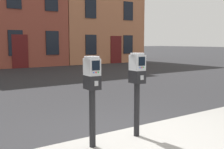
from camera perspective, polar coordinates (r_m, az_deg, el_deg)
ground_plane at (r=4.76m, az=2.43°, el=-13.52°), size 160.00×160.00×0.00m
parking_meter_near_kerb at (r=3.95m, az=-4.06°, el=-2.15°), size 0.23×0.26×1.30m
parking_meter_twin_adjacent at (r=4.42m, az=5.13°, el=-0.97°), size 0.23×0.26×1.33m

